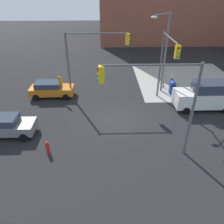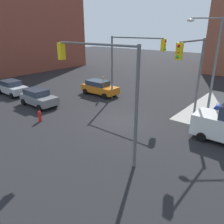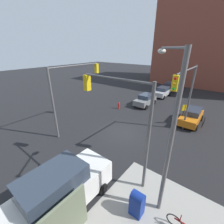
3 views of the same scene
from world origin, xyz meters
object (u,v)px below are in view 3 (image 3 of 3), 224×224
sedan_orange (191,116)px  hatchback_silver (162,92)px  coupe_maroon (170,86)px  street_lamp_corner (169,127)px  traffic_signal_ne_corner (121,111)px  fire_hydrant (119,105)px  bicycle_at_crosswalk (204,122)px  traffic_signal_se_corner (73,85)px  mailbox_blue (137,203)px  coupe_gray (145,100)px  van_white_delivery (61,190)px  traffic_signal_nw_corner (186,91)px

sedan_orange → hatchback_silver: (-7.78, -6.35, -0.00)m
hatchback_silver → coupe_maroon: same height
street_lamp_corner → sedan_orange: street_lamp_corner is taller
traffic_signal_ne_corner → fire_hydrant: size_ratio=6.91×
street_lamp_corner → bicycle_at_crosswalk: bearing=177.8°
traffic_signal_se_corner → mailbox_blue: (4.00, 9.50, -3.90)m
street_lamp_corner → coupe_gray: street_lamp_corner is taller
traffic_signal_se_corner → street_lamp_corner: size_ratio=0.81×
traffic_signal_se_corner → van_white_delivery: bearing=45.9°
traffic_signal_nw_corner → sedan_orange: size_ratio=1.47×
sedan_orange → traffic_signal_nw_corner: bearing=-3.0°
mailbox_blue → bicycle_at_crosswalk: (-13.00, 1.00, -0.42)m
sedan_orange → bicycle_at_crosswalk: sedan_orange is taller
sedan_orange → bicycle_at_crosswalk: 1.39m
coupe_maroon → van_white_delivery: 27.68m
street_lamp_corner → van_white_delivery: 6.11m
traffic_signal_nw_corner → fire_hydrant: bearing=-107.9°
traffic_signal_ne_corner → van_white_delivery: size_ratio=1.20×
hatchback_silver → traffic_signal_se_corner: bearing=-9.9°
coupe_maroon → bicycle_at_crosswalk: size_ratio=2.53×
mailbox_blue → van_white_delivery: bearing=-56.5°
sedan_orange → hatchback_silver: 10.05m
street_lamp_corner → coupe_maroon: 25.47m
mailbox_blue → sedan_orange: size_ratio=0.32×
street_lamp_corner → coupe_maroon: street_lamp_corner is taller
street_lamp_corner → fire_hydrant: bearing=-135.5°
street_lamp_corner → coupe_gray: (-13.50, -7.52, -3.86)m
sedan_orange → coupe_maroon: 14.22m
traffic_signal_se_corner → traffic_signal_ne_corner: (2.30, 7.19, -0.07)m
traffic_signal_se_corner → bicycle_at_crosswalk: 14.49m
street_lamp_corner → sedan_orange: size_ratio=1.81×
mailbox_blue → traffic_signal_nw_corner: bearing=-176.6°
fire_hydrant → van_white_delivery: 14.63m
street_lamp_corner → sedan_orange: bearing=-175.9°
coupe_maroon → hatchback_silver: bearing=4.2°
traffic_signal_nw_corner → street_lamp_corner: (7.10, 1.06, 0.04)m
traffic_signal_nw_corner → van_white_delivery: bearing=-14.4°
van_white_delivery → hatchback_silver: bearing=-171.4°
traffic_signal_ne_corner → traffic_signal_nw_corner: bearing=164.8°
street_lamp_corner → hatchback_silver: size_ratio=2.00×
fire_hydrant → sedan_orange: size_ratio=0.21×
mailbox_blue → sedan_orange: 12.77m
traffic_signal_nw_corner → fire_hydrant: size_ratio=6.91×
coupe_maroon → bicycle_at_crosswalk: coupe_maroon is taller
street_lamp_corner → van_white_delivery: bearing=-47.9°
traffic_signal_nw_corner → mailbox_blue: 9.26m
fire_hydrant → sedan_orange: bearing=100.0°
van_white_delivery → bicycle_at_crosswalk: bearing=164.5°
traffic_signal_ne_corner → mailbox_blue: size_ratio=4.55×
traffic_signal_se_corner → fire_hydrant: (-7.20, 0.30, -4.17)m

